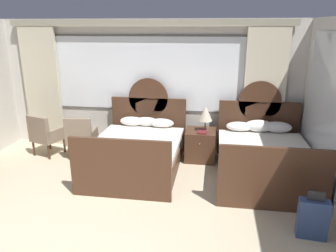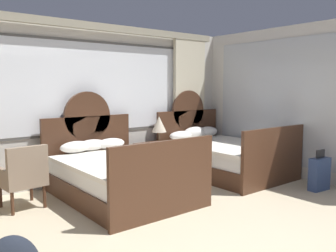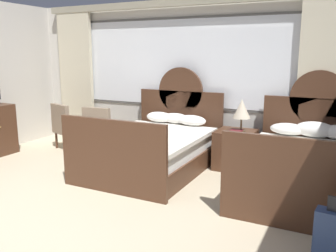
% 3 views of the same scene
% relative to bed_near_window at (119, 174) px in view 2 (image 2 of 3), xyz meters
% --- Properties ---
extents(wall_back_window, '(6.21, 0.22, 2.70)m').
position_rel_bed_near_window_xyz_m(wall_back_window, '(-0.02, 1.14, 1.08)').
color(wall_back_window, beige).
rests_on(wall_back_window, ground_plane).
extents(wall_right_mirror, '(0.08, 4.26, 2.70)m').
position_rel_bed_near_window_xyz_m(wall_right_mirror, '(3.11, -0.96, 1.01)').
color(wall_right_mirror, beige).
rests_on(wall_right_mirror, ground_plane).
extents(bed_near_window, '(1.57, 2.15, 1.54)m').
position_rel_bed_near_window_xyz_m(bed_near_window, '(0.00, 0.00, 0.00)').
color(bed_near_window, '#472B1C').
rests_on(bed_near_window, ground_plane).
extents(bed_near_mirror, '(1.57, 2.15, 1.54)m').
position_rel_bed_near_window_xyz_m(bed_near_mirror, '(2.24, 0.01, 0.00)').
color(bed_near_mirror, '#472B1C').
rests_on(bed_near_mirror, ground_plane).
extents(nightstand_between_beds, '(0.58, 0.61, 0.60)m').
position_rel_bed_near_window_xyz_m(nightstand_between_beds, '(1.12, 0.61, -0.04)').
color(nightstand_between_beds, '#472B1C').
rests_on(nightstand_between_beds, ground_plane).
extents(table_lamp_on_nightstand, '(0.27, 0.27, 0.50)m').
position_rel_bed_near_window_xyz_m(table_lamp_on_nightstand, '(1.20, 0.61, 0.61)').
color(table_lamp_on_nightstand, brown).
rests_on(table_lamp_on_nightstand, nightstand_between_beds).
extents(book_on_nightstand, '(0.18, 0.26, 0.03)m').
position_rel_bed_near_window_xyz_m(book_on_nightstand, '(1.15, 0.50, 0.28)').
color(book_on_nightstand, maroon).
rests_on(book_on_nightstand, nightstand_between_beds).
extents(armchair_by_window_left, '(0.57, 0.57, 0.86)m').
position_rel_bed_near_window_xyz_m(armchair_by_window_left, '(-1.25, 0.34, 0.12)').
color(armchair_by_window_left, '#84705B').
rests_on(armchair_by_window_left, ground_plane).
extents(suitcase_on_floor, '(0.38, 0.19, 0.65)m').
position_rel_bed_near_window_xyz_m(suitcase_on_floor, '(2.64, -1.66, -0.08)').
color(suitcase_on_floor, navy).
rests_on(suitcase_on_floor, ground_plane).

